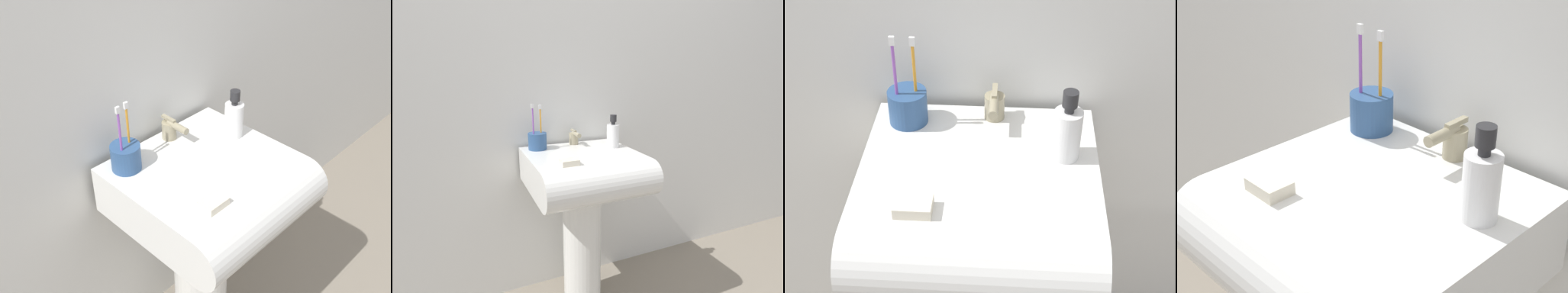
# 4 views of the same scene
# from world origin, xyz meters

# --- Properties ---
(wall_back) EXTENTS (5.00, 0.05, 2.40)m
(wall_back) POSITION_xyz_m (0.00, 0.26, 1.20)
(wall_back) COLOR silver
(wall_back) RESTS_ON ground
(sink_pedestal) EXTENTS (0.19, 0.19, 0.66)m
(sink_pedestal) POSITION_xyz_m (0.00, 0.00, 0.33)
(sink_pedestal) COLOR white
(sink_pedestal) RESTS_ON ground
(sink_basin) EXTENTS (0.51, 0.51, 0.16)m
(sink_basin) POSITION_xyz_m (0.00, -0.06, 0.74)
(sink_basin) COLOR white
(sink_basin) RESTS_ON sink_pedestal
(faucet) EXTENTS (0.05, 0.11, 0.08)m
(faucet) POSITION_xyz_m (0.02, 0.16, 0.86)
(faucet) COLOR tan
(faucet) RESTS_ON sink_basin
(toothbrush_cup) EXTENTS (0.09, 0.09, 0.22)m
(toothbrush_cup) POSITION_xyz_m (-0.17, 0.14, 0.87)
(toothbrush_cup) COLOR #2D5184
(toothbrush_cup) RESTS_ON sink_basin
(soap_bottle) EXTENTS (0.06, 0.06, 0.16)m
(soap_bottle) POSITION_xyz_m (0.18, 0.03, 0.89)
(soap_bottle) COLOR white
(soap_bottle) RESTS_ON sink_basin
(bar_soap) EXTENTS (0.07, 0.05, 0.02)m
(bar_soap) POSITION_xyz_m (-0.12, -0.16, 0.84)
(bar_soap) COLOR silver
(bar_soap) RESTS_ON sink_basin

